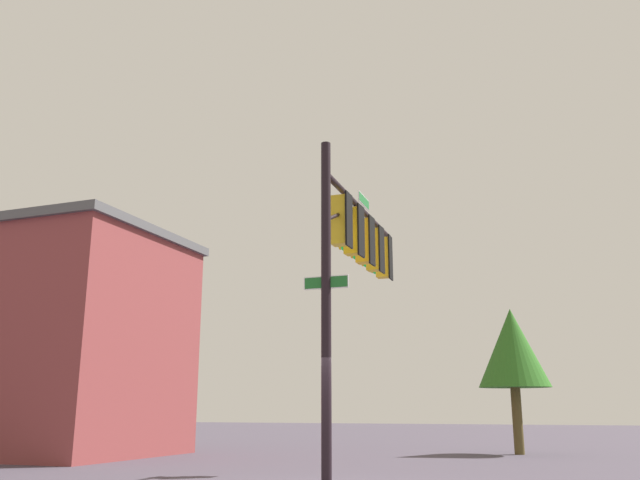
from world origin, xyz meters
name	(u,v)px	position (x,y,z in m)	size (l,w,h in m)	color
signal_pole_assembly	(356,252)	(2.28, 0.08, 5.11)	(5.60, 0.94, 6.97)	black
tree_near	(512,349)	(12.76, -2.53, 3.64)	(2.52, 2.52, 5.08)	brown
brick_building	(79,341)	(6.50, 11.44, 3.82)	(6.82, 6.03, 7.60)	brown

